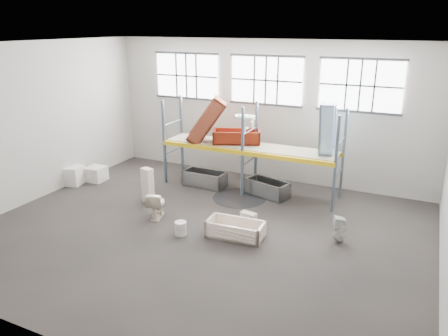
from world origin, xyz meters
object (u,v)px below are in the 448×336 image
Objects in this scene: steel_tub_left at (205,179)px; cistern_tall at (148,185)px; carton_near at (71,175)px; bathtub_beige at (236,229)px; blue_tub_upright at (328,128)px; rust_tub_flat at (236,137)px; steel_tub_right at (267,188)px; toilet_beige at (157,204)px; bucket at (181,228)px; toilet_white at (340,229)px.

cistern_tall is at bearing -115.01° from steel_tub_left.
steel_tub_left is 1.92× the size of carton_near.
blue_tub_upright reaches higher than bathtub_beige.
steel_tub_left is at bearing -172.88° from blue_tub_upright.
carton_near is at bearing -157.18° from rust_tub_flat.
bathtub_beige is at bearing -85.52° from steel_tub_right.
rust_tub_flat is 2.08× the size of carton_near.
bathtub_beige is at bearing -9.84° from carton_near.
bucket is (1.22, -0.68, -0.22)m from toilet_beige.
rust_tub_flat is at bearing -145.22° from toilet_white.
toilet_beige is 0.51× the size of rust_tub_flat.
bucket is (2.13, -1.53, -0.38)m from cistern_tall.
toilet_white reaches higher than carton_near.
blue_tub_upright reaches higher than steel_tub_right.
rust_tub_flat is 3.10m from blue_tub_upright.
steel_tub_left is at bearing -177.78° from steel_tub_right.
toilet_beige is 0.57× the size of steel_tub_right.
blue_tub_upright is (4.14, 3.44, 1.99)m from toilet_beige.
cistern_tall is 3.47m from carton_near.
steel_tub_right is (-2.84, 2.28, -0.11)m from toilet_white.
toilet_white is at bearing -1.89° from carton_near.
cistern_tall is (-3.53, 1.01, 0.34)m from bathtub_beige.
blue_tub_upright is at bearing 15.67° from carton_near.
toilet_beige is 2.94m from steel_tub_left.
bathtub_beige is 2.75m from toilet_white.
blue_tub_upright is at bearing 7.12° from steel_tub_left.
blue_tub_upright is at bearing 1.71° from rust_tub_flat.
cistern_tall reaches higher than bucket.
rust_tub_flat is at bearing -178.29° from blue_tub_upright.
carton_near is at bearing -164.33° from blue_tub_upright.
steel_tub_right is at bearing 49.11° from cistern_tall.
steel_tub_right is (3.28, 2.17, -0.31)m from cistern_tall.
blue_tub_upright is (5.04, 2.59, 1.83)m from cistern_tall.
cistern_tall reaches higher than toilet_white.
cistern_tall is (-0.90, 0.86, 0.16)m from toilet_beige.
steel_tub_right is (2.37, 3.02, -0.14)m from toilet_beige.
bathtub_beige is 1.89× the size of toilet_beige.
carton_near is (-5.45, -2.29, -1.49)m from rust_tub_flat.
cistern_tall is at bearing -152.81° from blue_tub_upright.
toilet_white is at bearing -23.06° from steel_tub_left.
bathtub_beige is 4.08× the size of bucket.
steel_tub_left is at bearing -135.98° from toilet_white.
steel_tub_right is 7.02m from carton_near.
bucket is at bearing -163.09° from bathtub_beige.
bucket is at bearing -20.17° from cistern_tall.
bucket is at bearing 134.59° from toilet_beige.
toilet_white is 3.54m from blue_tub_upright.
cistern_tall is 0.71× the size of rust_tub_flat.
rust_tub_flat reaches higher than toilet_beige.
carton_near is (-4.36, 1.06, -0.08)m from toilet_beige.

